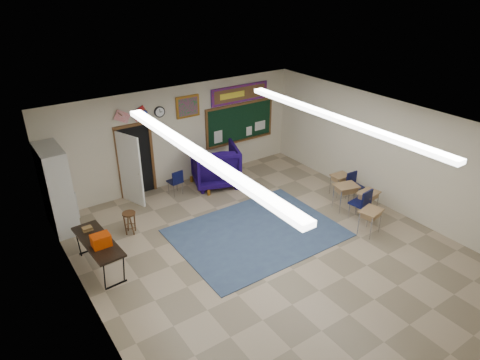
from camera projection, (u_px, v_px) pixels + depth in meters
floor at (270, 251)px, 10.08m from camera, size 9.00×9.00×0.00m
back_wall at (178, 136)px, 12.73m from camera, size 8.00×0.04×3.00m
front_wall at (468, 320)px, 6.09m from camera, size 8.00×0.04×3.00m
left_wall at (90, 258)px, 7.39m from camera, size 0.04×9.00×3.00m
right_wall at (390, 155)px, 11.44m from camera, size 0.04×9.00×3.00m
ceiling at (275, 131)px, 8.74m from camera, size 8.00×9.00×0.04m
area_rug at (257, 233)px, 10.77m from camera, size 4.00×3.00×0.02m
fluorescent_strips at (275, 134)px, 8.77m from camera, size 3.86×6.00×0.10m
doorway at (134, 163)px, 12.06m from camera, size 1.10×0.89×2.16m
chalkboard at (240, 124)px, 13.83m from camera, size 2.55×0.14×1.30m
bulletin_board at (240, 94)px, 13.39m from camera, size 2.10×0.05×0.55m
framed_art_print at (188, 107)px, 12.50m from camera, size 0.75×0.05×0.65m
wall_clock at (160, 112)px, 12.05m from camera, size 0.32×0.05×0.32m
wall_flags at (131, 113)px, 11.54m from camera, size 1.16×0.06×0.70m
storage_cabinet at (57, 189)px, 10.55m from camera, size 0.59×1.25×2.20m
wingback_armchair at (215, 165)px, 12.97m from camera, size 1.70×1.73×1.24m
student_chair_reading at (175, 182)px, 12.46m from camera, size 0.44×0.44×0.79m
student_chair_desk_a at (359, 204)px, 11.17m from camera, size 0.51×0.51×0.92m
student_chair_desk_b at (355, 187)px, 12.14m from camera, size 0.44×0.44×0.81m
student_desk_front_left at (345, 196)px, 11.68m from camera, size 0.71×0.60×0.73m
student_desk_front_right at (340, 183)px, 12.47m from camera, size 0.55×0.43×0.63m
student_desk_back_left at (370, 220)px, 10.61m from camera, size 0.63×0.52×0.67m
student_desk_back_right at (367, 202)px, 11.43m from camera, size 0.62×0.50×0.68m
folding_table at (100, 253)px, 9.37m from camera, size 0.69×1.76×0.99m
wooden_stool at (130, 223)px, 10.66m from camera, size 0.33×0.33×0.58m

